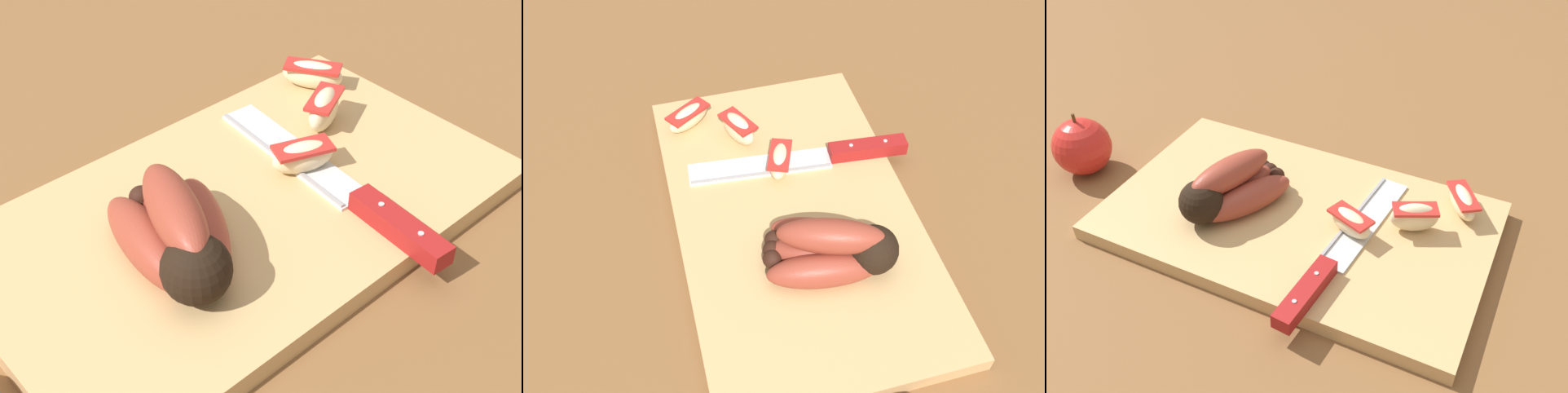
# 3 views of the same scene
# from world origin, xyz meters

# --- Properties ---
(ground_plane) EXTENTS (6.00, 6.00, 0.00)m
(ground_plane) POSITION_xyz_m (0.00, 0.00, 0.00)
(ground_plane) COLOR brown
(cutting_board) EXTENTS (0.47, 0.28, 0.02)m
(cutting_board) POSITION_xyz_m (0.00, 0.01, 0.01)
(cutting_board) COLOR tan
(cutting_board) RESTS_ON ground_plane
(banana_bunch) EXTENTS (0.12, 0.15, 0.07)m
(banana_bunch) POSITION_xyz_m (0.08, 0.03, 0.05)
(banana_bunch) COLOR black
(banana_bunch) RESTS_ON cutting_board
(chefs_knife) EXTENTS (0.05, 0.28, 0.02)m
(chefs_knife) POSITION_xyz_m (-0.07, 0.08, 0.03)
(chefs_knife) COLOR silver
(chefs_knife) RESTS_ON cutting_board
(apple_wedge_near) EXTENTS (0.06, 0.04, 0.03)m
(apple_wedge_near) POSITION_xyz_m (-0.07, 0.01, 0.04)
(apple_wedge_near) COLOR beige
(apple_wedge_near) RESTS_ON cutting_board
(apple_wedge_middle) EXTENTS (0.06, 0.05, 0.04)m
(apple_wedge_middle) POSITION_xyz_m (-0.14, -0.03, 0.04)
(apple_wedge_middle) COLOR beige
(apple_wedge_middle) RESTS_ON cutting_board
(apple_wedge_far) EXTENTS (0.06, 0.07, 0.03)m
(apple_wedge_far) POSITION_xyz_m (-0.18, -0.08, 0.04)
(apple_wedge_far) COLOR beige
(apple_wedge_far) RESTS_ON cutting_board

